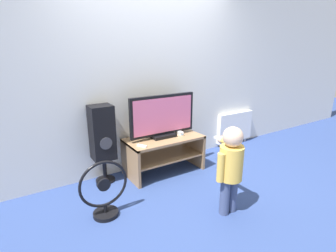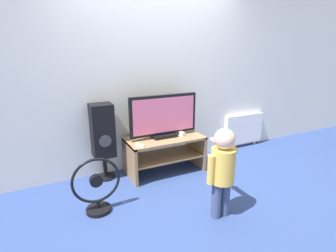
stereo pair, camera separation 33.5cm
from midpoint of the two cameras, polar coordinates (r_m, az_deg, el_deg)
name	(u,v)px [view 1 (the left image)]	position (r m, az deg, el deg)	size (l,w,h in m)	color
ground_plane	(174,178)	(3.48, -1.41, -11.41)	(16.00, 16.00, 0.00)	navy
wall_back	(151,74)	(3.61, -6.53, 11.20)	(10.00, 0.06, 2.60)	silver
tv_stand	(164,149)	(3.55, -3.61, -5.12)	(1.03, 0.52, 0.49)	#93704C
television	(163,117)	(3.43, -3.93, 1.98)	(0.94, 0.20, 0.57)	black
game_console	(179,133)	(3.59, -0.23, -1.51)	(0.05, 0.16, 0.05)	white
remote_primary	(142,146)	(3.19, -8.73, -4.36)	(0.09, 0.13, 0.03)	white
child	(230,163)	(2.64, 9.87, -8.08)	(0.35, 0.51, 0.92)	#3F4C72
speaker_tower	(102,135)	(3.32, -16.97, -1.84)	(0.27, 0.25, 0.99)	black
floor_fan	(104,192)	(2.78, -17.20, -13.67)	(0.49, 0.25, 0.60)	black
radiator	(235,127)	(4.69, 12.39, -0.20)	(0.76, 0.08, 0.57)	white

